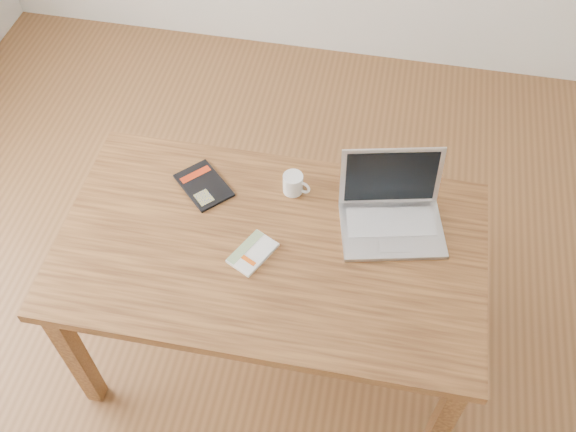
% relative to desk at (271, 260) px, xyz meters
% --- Properties ---
extents(room, '(4.04, 4.04, 2.70)m').
position_rel_desk_xyz_m(room, '(-0.22, 0.05, 0.69)').
color(room, brown).
rests_on(room, ground).
extents(desk, '(1.47, 0.85, 0.75)m').
position_rel_desk_xyz_m(desk, '(0.00, 0.00, 0.00)').
color(desk, brown).
rests_on(desk, ground).
extents(white_guidebook, '(0.16, 0.19, 0.01)m').
position_rel_desk_xyz_m(white_guidebook, '(-0.05, -0.05, 0.10)').
color(white_guidebook, beige).
rests_on(white_guidebook, desk).
extents(black_guidebook, '(0.25, 0.25, 0.01)m').
position_rel_desk_xyz_m(black_guidebook, '(-0.30, 0.21, 0.10)').
color(black_guidebook, black).
rests_on(black_guidebook, desk).
extents(laptop, '(0.41, 0.36, 0.25)m').
position_rel_desk_xyz_m(laptop, '(0.39, 0.19, 0.14)').
color(laptop, silver).
rests_on(laptop, desk).
extents(coffee_mug, '(0.11, 0.07, 0.08)m').
position_rel_desk_xyz_m(coffee_mug, '(0.03, 0.25, 0.13)').
color(coffee_mug, white).
rests_on(coffee_mug, desk).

